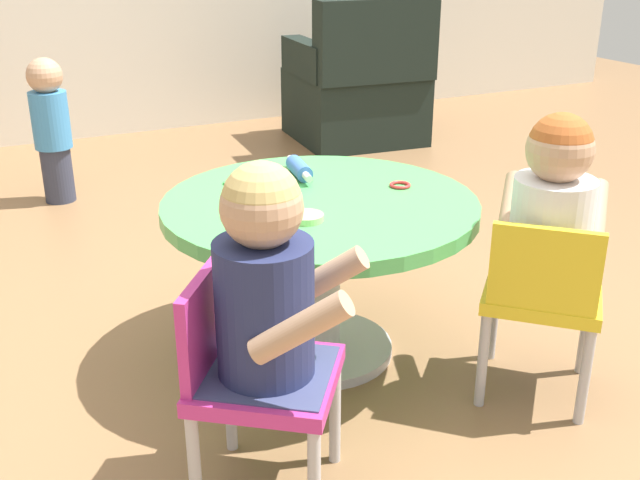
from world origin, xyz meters
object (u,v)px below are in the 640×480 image
toddler_standing (51,126)px  craft_scissors (240,182)px  child_chair_right (542,296)px  craft_table (320,237)px  seated_child_right (552,211)px  armchair_dark (358,90)px  child_chair_left (251,374)px  rolling_pin (299,168)px  seated_child_left (266,282)px

toddler_standing → craft_scissors: toddler_standing is taller
child_chair_right → craft_table: bearing=132.5°
child_chair_right → seated_child_right: seated_child_right is taller
armchair_dark → toddler_standing: size_ratio=1.26×
child_chair_left → child_chair_right: size_ratio=1.00×
child_chair_left → toddler_standing: 2.29m
toddler_standing → rolling_pin: bearing=-71.4°
seated_child_right → armchair_dark: (0.85, 2.58, -0.22)m
seated_child_left → craft_table: bearing=53.7°
child_chair_left → seated_child_right: 0.89m
seated_child_right → toddler_standing: bearing=112.9°
seated_child_right → child_chair_left: bearing=-176.8°
seated_child_right → seated_child_left: bearing=-175.1°
rolling_pin → craft_scissors: 0.19m
seated_child_left → child_chair_left: bearing=143.3°
seated_child_left → seated_child_right: same height
craft_table → child_chair_left: 0.64m
seated_child_left → child_chair_right: size_ratio=0.95×
child_chair_right → armchair_dark: size_ratio=0.63×
craft_table → seated_child_right: seated_child_right is taller
rolling_pin → armchair_dark: bearing=56.6°
craft_table → seated_child_right: (0.45, -0.44, 0.15)m
craft_table → armchair_dark: 2.51m
rolling_pin → seated_child_right: bearing=-57.9°
child_chair_right → rolling_pin: bearing=119.3°
craft_table → child_chair_right: 0.64m
armchair_dark → toddler_standing: 1.83m
craft_table → toddler_standing: 1.87m
seated_child_right → toddler_standing: 2.44m
seated_child_left → armchair_dark: bearing=57.7°
seated_child_left → craft_scissors: 0.78m
child_chair_left → toddler_standing: toddler_standing is taller
child_chair_right → seated_child_right: size_ratio=1.05×
child_chair_left → craft_scissors: bearing=70.8°
toddler_standing → child_chair_right: bearing=-67.9°
child_chair_right → rolling_pin: size_ratio=2.33×
child_chair_right → seated_child_right: bearing=45.6°
craft_table → child_chair_left: child_chair_left is taller
child_chair_left → toddler_standing: bearing=92.2°
seated_child_right → rolling_pin: seated_child_right is taller
seated_child_left → toddler_standing: bearing=93.0°
seated_child_left → child_chair_right: seated_child_left is taller
armchair_dark → craft_scissors: 2.41m
armchair_dark → craft_scissors: size_ratio=6.38×
child_chair_right → toddler_standing: toddler_standing is taller
rolling_pin → toddler_standing: bearing=108.6°
armchair_dark → rolling_pin: 2.31m
child_chair_left → rolling_pin: bearing=58.0°
craft_table → seated_child_right: bearing=-43.9°
craft_table → child_chair_left: bearing=-129.9°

